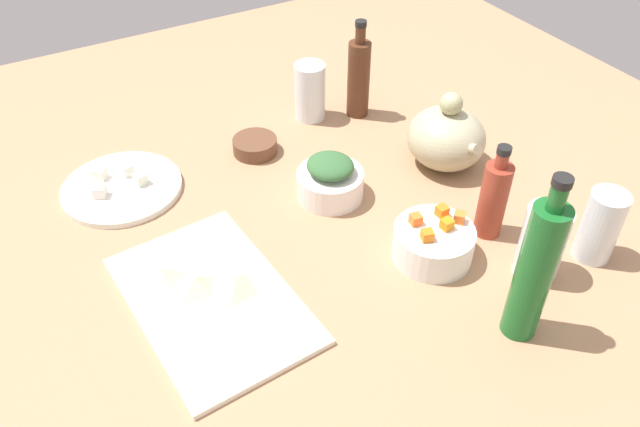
{
  "coord_description": "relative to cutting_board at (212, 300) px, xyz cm",
  "views": [
    {
      "loc": [
        72.12,
        -41.46,
        78.89
      ],
      "look_at": [
        0.0,
        0.0,
        8.0
      ],
      "focal_mm": 35.87,
      "sensor_mm": 36.0,
      "label": 1
    }
  ],
  "objects": [
    {
      "name": "carrot_cube_2",
      "position": [
        9.96,
        33.75,
        6.24
      ],
      "size": [
        2.28,
        2.28,
        1.8
      ],
      "primitive_type": "cube",
      "rotation": [
        0.0,
        0.0,
        1.24
      ],
      "color": "orange",
      "rests_on": "bowl_carrots"
    },
    {
      "name": "carrot_cube_4",
      "position": [
        9.09,
        41.06,
        6.24
      ],
      "size": [
        2.54,
        2.54,
        1.8
      ],
      "primitive_type": "cube",
      "rotation": [
        0.0,
        0.0,
        2.3
      ],
      "color": "orange",
      "rests_on": "bowl_carrots"
    },
    {
      "name": "carrot_cube_3",
      "position": [
        9.4,
        38.19,
        6.24
      ],
      "size": [
        1.91,
        1.91,
        1.8
      ],
      "primitive_type": "cube",
      "rotation": [
        0.0,
        0.0,
        0.06
      ],
      "color": "orange",
      "rests_on": "bowl_carrots"
    },
    {
      "name": "bottle_0",
      "position": [
        27.94,
        37.97,
        11.91
      ],
      "size": [
        5.28,
        5.28,
        28.63
      ],
      "color": "#186226",
      "rests_on": "tabletop"
    },
    {
      "name": "tofu_cube_3",
      "position": [
        -33.65,
        -0.38,
        1.8
      ],
      "size": [
        2.68,
        2.68,
        2.2
      ],
      "primitive_type": "cube",
      "rotation": [
        0.0,
        0.0,
        0.25
      ],
      "color": "silver",
      "rests_on": "plate_tofu"
    },
    {
      "name": "carrot_cube_0",
      "position": [
        6.36,
        39.57,
        6.24
      ],
      "size": [
        1.84,
        1.84,
        1.8
      ],
      "primitive_type": "cube",
      "rotation": [
        0.0,
        0.0,
        0.02
      ],
      "color": "orange",
      "rests_on": "bowl_carrots"
    },
    {
      "name": "cutting_board",
      "position": [
        0.0,
        0.0,
        0.0
      ],
      "size": [
        36.73,
        25.06,
        1.0
      ],
      "primitive_type": "cube",
      "rotation": [
        0.0,
        0.0,
        0.07
      ],
      "color": "white",
      "rests_on": "tabletop"
    },
    {
      "name": "drinking_glass_2",
      "position": [
        22.08,
        59.95,
        5.97
      ],
      "size": [
        6.31,
        6.31,
        12.95
      ],
      "primitive_type": "cylinder",
      "color": "white",
      "rests_on": "tabletop"
    },
    {
      "name": "drinking_glass_1",
      "position": [
        -40.16,
        40.17,
        5.82
      ],
      "size": [
        6.73,
        6.73,
        12.64
      ],
      "primitive_type": "cylinder",
      "color": "white",
      "rests_on": "tabletop"
    },
    {
      "name": "teapot",
      "position": [
        -11.52,
        54.78,
        5.69
      ],
      "size": [
        17.35,
        15.13,
        15.9
      ],
      "color": "#B0AB86",
      "rests_on": "tabletop"
    },
    {
      "name": "bottle_1",
      "position": [
        -36.15,
        50.0,
        8.59
      ],
      "size": [
        4.84,
        4.84,
        21.75
      ],
      "color": "#4E2B19",
      "rests_on": "tabletop"
    },
    {
      "name": "drinking_glass_0",
      "position": [
        20.35,
        48.63,
        6.07
      ],
      "size": [
        7.13,
        7.13,
        13.13
      ],
      "primitive_type": "cylinder",
      "color": "white",
      "rests_on": "tabletop"
    },
    {
      "name": "bowl_greens",
      "position": [
        -13.81,
        29.72,
        2.14
      ],
      "size": [
        12.54,
        12.54,
        5.29
      ],
      "primitive_type": "cylinder",
      "color": "white",
      "rests_on": "tabletop"
    },
    {
      "name": "bowl_carrots",
      "position": [
        8.88,
        36.32,
        2.42
      ],
      "size": [
        13.55,
        13.55,
        5.84
      ],
      "primitive_type": "cylinder",
      "color": "white",
      "rests_on": "tabletop"
    },
    {
      "name": "tofu_cube_0",
      "position": [
        -37.77,
        -1.84,
        1.8
      ],
      "size": [
        2.76,
        2.76,
        2.2
      ],
      "primitive_type": "cube",
      "rotation": [
        0.0,
        0.0,
        0.31
      ],
      "color": "silver",
      "rests_on": "plate_tofu"
    },
    {
      "name": "dumpling_0",
      "position": [
        0.61,
        4.25,
        1.96
      ],
      "size": [
        7.55,
        7.51,
        2.91
      ],
      "primitive_type": "pyramid",
      "rotation": [
        0.0,
        0.0,
        2.39
      ],
      "color": "beige",
      "rests_on": "cutting_board"
    },
    {
      "name": "tabletop",
      "position": [
        -5.08,
        22.53,
        -2.0
      ],
      "size": [
        190.0,
        190.0,
        3.0
      ],
      "primitive_type": "cube",
      "color": "#A37B57",
      "rests_on": "ground"
    },
    {
      "name": "plate_tofu",
      "position": [
        -34.94,
        -3.93,
        0.1
      ],
      "size": [
        22.64,
        22.64,
        1.2
      ],
      "primitive_type": "cylinder",
      "color": "white",
      "rests_on": "tabletop"
    },
    {
      "name": "carrot_cube_1",
      "position": [
        5.86,
        34.48,
        6.24
      ],
      "size": [
        2.08,
        2.08,
        1.8
      ],
      "primitive_type": "cube",
      "rotation": [
        0.0,
        0.0,
        1.4
      ],
      "color": "orange",
      "rests_on": "bowl_carrots"
    },
    {
      "name": "dumpling_1",
      "position": [
        -7.05,
        -5.34,
        2.07
      ],
      "size": [
        6.31,
        6.0,
        3.15
      ],
      "primitive_type": "pyramid",
      "rotation": [
        0.0,
        0.0,
        3.22
      ],
      "color": "beige",
      "rests_on": "cutting_board"
    },
    {
      "name": "bottle_2",
      "position": [
        8.72,
        48.6,
        7.09
      ],
      "size": [
        4.78,
        4.78,
        18.05
      ],
      "color": "#953624",
      "rests_on": "tabletop"
    },
    {
      "name": "dumpling_2",
      "position": [
        -2.56,
        -1.3,
        2.02
      ],
      "size": [
        6.33,
        6.58,
        3.05
      ],
      "primitive_type": "pyramid",
      "rotation": [
        0.0,
        0.0,
        5.19
      ],
      "color": "beige",
      "rests_on": "cutting_board"
    },
    {
      "name": "bowl_small_side",
      "position": [
        -33.84,
        23.68,
        1.06
      ],
      "size": [
        9.1,
        9.1,
        3.13
      ],
      "primitive_type": "cylinder",
      "color": "brown",
      "rests_on": "tabletop"
    },
    {
      "name": "tofu_cube_2",
      "position": [
        -39.1,
        -6.6,
        1.8
      ],
      "size": [
        3.11,
        3.11,
        2.2
      ],
      "primitive_type": "cube",
      "rotation": [
        0.0,
        0.0,
        2.37
      ],
      "color": "white",
      "rests_on": "plate_tofu"
    },
    {
      "name": "chopped_greens_mound",
      "position": [
        -13.81,
        29.72,
        6.46
      ],
      "size": [
        11.44,
        11.19,
        3.34
      ],
      "primitive_type": "ellipsoid",
      "rotation": [
        0.0,
        0.0,
        0.39
      ],
      "color": "#346135",
      "rests_on": "bowl_greens"
    },
    {
      "name": "tofu_cube_1",
      "position": [
        -33.67,
        -8.14,
        1.8
      ],
      "size": [
        3.02,
        3.02,
        2.2
      ],
      "primitive_type": "cube",
      "rotation": [
        0.0,
        0.0,
        1.03
      ],
      "color": "silver",
      "rests_on": "plate_tofu"
    }
  ]
}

